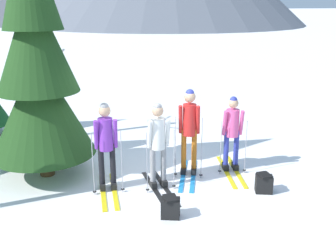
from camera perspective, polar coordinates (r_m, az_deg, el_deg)
The scene contains 9 objects.
ground_plane at distance 8.48m, azimuth -0.90°, elevation -7.43°, with size 400.00×400.00×0.00m, color white.
skier_in_purple at distance 7.70m, azimuth -8.83°, elevation -2.43°, with size 0.61×1.63×1.76m.
skier_in_white at distance 7.74m, azimuth -1.48°, elevation -2.12°, with size 0.61×1.68×1.73m.
skier_in_red at distance 8.32m, azimuth 3.06°, elevation -0.04°, with size 0.90×1.64×1.86m.
skier_in_pink at distance 8.66m, azimuth 9.11°, elevation -0.53°, with size 0.64×1.75×1.66m.
pine_tree_far at distance 8.38m, azimuth -18.19°, elevation 8.22°, with size 2.12×2.12×5.13m.
birch_tree_tall at distance 10.86m, azimuth -17.56°, elevation 6.81°, with size 0.73×1.62×3.25m.
backpack_on_snow_front at distance 6.97m, azimuth 0.36°, elevation -11.52°, with size 0.38×0.34×0.38m.
backpack_on_snow_beside at distance 8.03m, azimuth 13.54°, elevation -7.95°, with size 0.38×0.34×0.38m.
Camera 1 is at (-1.97, -7.44, 3.54)m, focal length 42.69 mm.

